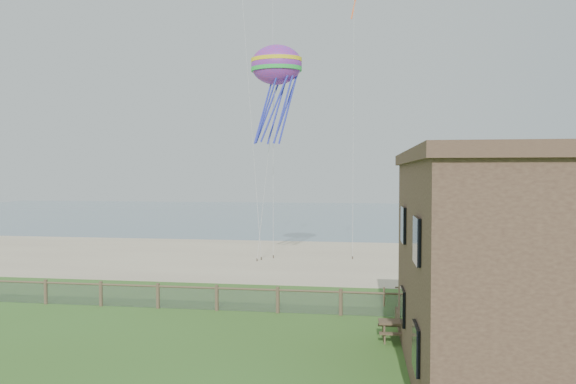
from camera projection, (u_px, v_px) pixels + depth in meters
name	position (u px, v px, depth m)	size (l,w,h in m)	color
ground	(251.00, 357.00, 18.56)	(160.00, 160.00, 0.00)	#3C6020
sand_beach	(310.00, 258.00, 40.33)	(72.00, 20.00, 0.02)	tan
ocean	(336.00, 215.00, 83.87)	(160.00, 68.00, 0.02)	slate
chainlink_fence	(278.00, 301.00, 24.48)	(36.20, 0.20, 1.25)	brown
picnic_table	(402.00, 330.00, 20.46)	(1.87, 1.42, 0.79)	brown
octopus_kite	(276.00, 92.00, 35.28)	(3.54, 2.50, 7.28)	#E8244B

